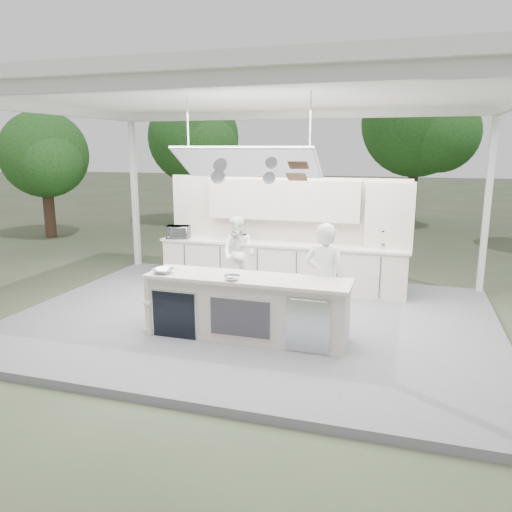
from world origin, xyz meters
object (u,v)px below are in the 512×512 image
(demo_island, at_px, (246,307))
(back_counter, at_px, (281,265))
(sous_chef, at_px, (239,253))
(head_chef, at_px, (324,280))

(demo_island, height_order, back_counter, same)
(demo_island, bearing_deg, sous_chef, 111.51)
(head_chef, relative_size, sous_chef, 1.18)
(head_chef, bearing_deg, sous_chef, -36.35)
(sous_chef, bearing_deg, head_chef, -31.84)
(demo_island, distance_m, sous_chef, 2.66)
(demo_island, distance_m, head_chef, 1.26)
(demo_island, relative_size, head_chef, 1.77)
(back_counter, bearing_deg, demo_island, -86.37)
(back_counter, height_order, sous_chef, sous_chef)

